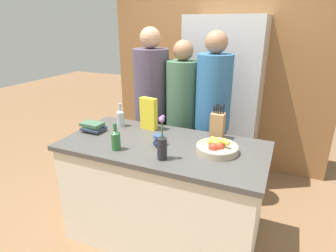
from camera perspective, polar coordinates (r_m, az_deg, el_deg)
name	(u,v)px	position (r m, az deg, el deg)	size (l,w,h in m)	color
ground_plane	(164,234)	(2.78, -0.90, -21.08)	(14.00, 14.00, 0.00)	brown
kitchen_island	(163,192)	(2.51, -0.96, -13.19)	(1.66, 0.82, 0.91)	silver
back_wall_wood	(218,67)	(3.74, 10.03, 11.68)	(2.86, 0.12, 2.60)	olive
refrigerator	(223,101)	(3.42, 11.04, 5.01)	(0.85, 0.62, 1.92)	#B7B7BC
fruit_bowl	(217,147)	(2.16, 9.97, -4.32)	(0.32, 0.32, 0.11)	tan
knife_block	(217,126)	(2.38, 10.01, 0.07)	(0.11, 0.09, 0.31)	#A87A4C
flower_vase	(162,144)	(1.99, -1.21, -3.64)	(0.07, 0.07, 0.33)	#232328
cereal_box	(149,114)	(2.57, -3.95, 2.53)	(0.16, 0.08, 0.29)	yellow
coffee_mug	(159,140)	(2.25, -1.88, -2.83)	(0.09, 0.12, 0.09)	#334770
book_stack	(93,127)	(2.62, -14.95, -0.17)	(0.21, 0.16, 0.08)	#3D6047
bottle_oil	(121,117)	(2.68, -9.62, 1.76)	(0.07, 0.07, 0.22)	#B2BCC1
bottle_vinegar	(116,139)	(2.19, -10.56, -2.67)	(0.07, 0.07, 0.22)	#286633
person_at_sink	(152,105)	(3.01, -3.33, 4.34)	(0.37, 0.37, 1.81)	#383842
person_in_blue	(182,114)	(2.91, 2.89, 2.49)	(0.33, 0.33, 1.69)	#383842
person_in_red_tee	(212,113)	(2.78, 9.01, 2.59)	(0.34, 0.34, 1.78)	#383842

